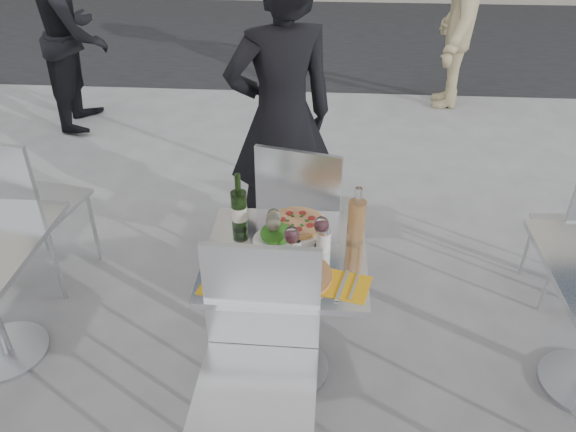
# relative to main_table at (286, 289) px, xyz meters

# --- Properties ---
(ground) EXTENTS (80.00, 80.00, 0.00)m
(ground) POSITION_rel_main_table_xyz_m (0.00, 0.00, -0.54)
(ground) COLOR slate
(street_asphalt) EXTENTS (24.00, 5.00, 0.00)m
(street_asphalt) POSITION_rel_main_table_xyz_m (0.00, 6.50, -0.54)
(street_asphalt) COLOR black
(street_asphalt) RESTS_ON ground
(main_table) EXTENTS (0.72, 0.72, 0.75)m
(main_table) POSITION_rel_main_table_xyz_m (0.00, 0.00, 0.00)
(main_table) COLOR #B7BABF
(main_table) RESTS_ON ground
(chair_far) EXTENTS (0.56, 0.57, 1.01)m
(chair_far) POSITION_rel_main_table_xyz_m (0.06, 0.62, 0.06)
(chair_far) COLOR silver
(chair_far) RESTS_ON ground
(chair_near) EXTENTS (0.47, 0.49, 1.02)m
(chair_near) POSITION_rel_main_table_xyz_m (-0.07, -0.46, 0.07)
(chair_near) COLOR silver
(chair_near) RESTS_ON ground
(side_chair_lfar) EXTENTS (0.55, 0.56, 1.02)m
(side_chair_lfar) POSITION_rel_main_table_xyz_m (-1.54, 0.59, 0.07)
(side_chair_lfar) COLOR silver
(side_chair_lfar) RESTS_ON ground
(woman_diner) EXTENTS (0.79, 0.66, 1.84)m
(woman_diner) POSITION_rel_main_table_xyz_m (-0.11, 1.10, 0.38)
(woman_diner) COLOR black
(woman_diner) RESTS_ON ground
(pedestrian_a) EXTENTS (0.71, 0.87, 1.69)m
(pedestrian_a) POSITION_rel_main_table_xyz_m (-2.17, 3.06, 0.31)
(pedestrian_a) COLOR black
(pedestrian_a) RESTS_ON ground
(pedestrian_b) EXTENTS (0.82, 1.24, 1.80)m
(pedestrian_b) POSITION_rel_main_table_xyz_m (1.37, 3.76, 0.36)
(pedestrian_b) COLOR #9B8C64
(pedestrian_b) RESTS_ON ground
(pizza_near) EXTENTS (0.32, 0.32, 0.02)m
(pizza_near) POSITION_rel_main_table_xyz_m (0.05, -0.16, 0.22)
(pizza_near) COLOR tan
(pizza_near) RESTS_ON main_table
(pizza_far) EXTENTS (0.30, 0.30, 0.03)m
(pizza_far) POSITION_rel_main_table_xyz_m (0.04, 0.21, 0.23)
(pizza_far) COLOR white
(pizza_far) RESTS_ON main_table
(salad_plate) EXTENTS (0.22, 0.22, 0.09)m
(salad_plate) POSITION_rel_main_table_xyz_m (-0.05, 0.09, 0.25)
(salad_plate) COLOR white
(salad_plate) RESTS_ON main_table
(wine_bottle) EXTENTS (0.08, 0.08, 0.29)m
(wine_bottle) POSITION_rel_main_table_xyz_m (-0.23, 0.18, 0.32)
(wine_bottle) COLOR #274A1C
(wine_bottle) RESTS_ON main_table
(carafe) EXTENTS (0.08, 0.08, 0.29)m
(carafe) POSITION_rel_main_table_xyz_m (0.31, 0.10, 0.33)
(carafe) COLOR tan
(carafe) RESTS_ON main_table
(sugar_shaker) EXTENTS (0.06, 0.06, 0.11)m
(sugar_shaker) POSITION_rel_main_table_xyz_m (0.17, 0.04, 0.26)
(sugar_shaker) COLOR white
(sugar_shaker) RESTS_ON main_table
(wineglass_white_a) EXTENTS (0.07, 0.07, 0.16)m
(wineglass_white_a) POSITION_rel_main_table_xyz_m (-0.06, 0.07, 0.32)
(wineglass_white_a) COLOR white
(wineglass_white_a) RESTS_ON main_table
(wineglass_white_b) EXTENTS (0.07, 0.07, 0.16)m
(wineglass_white_b) POSITION_rel_main_table_xyz_m (-0.06, 0.11, 0.32)
(wineglass_white_b) COLOR white
(wineglass_white_b) RESTS_ON main_table
(wineglass_red_a) EXTENTS (0.07, 0.07, 0.16)m
(wineglass_red_a) POSITION_rel_main_table_xyz_m (0.03, -0.02, 0.32)
(wineglass_red_a) COLOR white
(wineglass_red_a) RESTS_ON main_table
(wineglass_red_b) EXTENTS (0.07, 0.07, 0.16)m
(wineglass_red_b) POSITION_rel_main_table_xyz_m (0.16, 0.06, 0.32)
(wineglass_red_b) COLOR white
(wineglass_red_b) RESTS_ON main_table
(napkin_left) EXTENTS (0.21, 0.21, 0.01)m
(napkin_left) POSITION_rel_main_table_xyz_m (-0.24, -0.23, 0.21)
(napkin_left) COLOR yellow
(napkin_left) RESTS_ON main_table
(napkin_right) EXTENTS (0.22, 0.22, 0.01)m
(napkin_right) POSITION_rel_main_table_xyz_m (0.27, -0.21, 0.21)
(napkin_right) COLOR yellow
(napkin_right) RESTS_ON main_table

